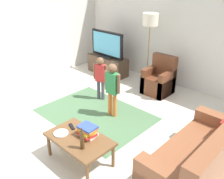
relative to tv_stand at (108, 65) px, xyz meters
The scene contains 16 objects.
ground 2.92m from the tv_stand, 52.26° to the right, with size 7.80×7.80×0.00m, color beige.
wall_back 2.21m from the tv_stand, 21.53° to the left, with size 6.00×0.12×2.70m, color silver.
wall_left 2.83m from the tv_stand, 117.99° to the right, with size 0.12×6.00×2.70m, color silver.
area_rug 2.29m from the tv_stand, 52.12° to the right, with size 2.20×1.60×0.01m, color #4C724C.
tv_stand is the anchor object (origin of this frame).
tv 0.60m from the tv_stand, 90.00° to the right, with size 1.10×0.28×0.71m.
couch 4.17m from the tv_stand, 27.67° to the right, with size 0.80×1.80×0.86m.
armchair 1.76m from the tv_stand, ahead, with size 0.60×0.60×0.90m.
floor_lamp 1.81m from the tv_stand, ahead, with size 0.36×0.36×1.78m.
child_near_tv 1.63m from the tv_stand, 51.28° to the right, with size 0.31×0.19×0.99m.
child_center 2.33m from the tv_stand, 43.33° to the right, with size 0.37×0.18×1.09m.
coffee_table 3.65m from the tv_stand, 52.18° to the right, with size 1.00×0.60×0.42m.
book_stack 3.59m from the tv_stand, 50.38° to the right, with size 0.31×0.25×0.17m.
bottle 3.89m from the tv_stand, 50.69° to the right, with size 0.06×0.06×0.33m.
tv_remote 3.39m from the tv_stand, 55.15° to the right, with size 0.17×0.05×0.02m, color black.
plate 3.58m from the tv_stand, 56.90° to the right, with size 0.22×0.22×0.02m.
Camera 1 is at (2.83, -2.38, 2.60)m, focal length 39.28 mm.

